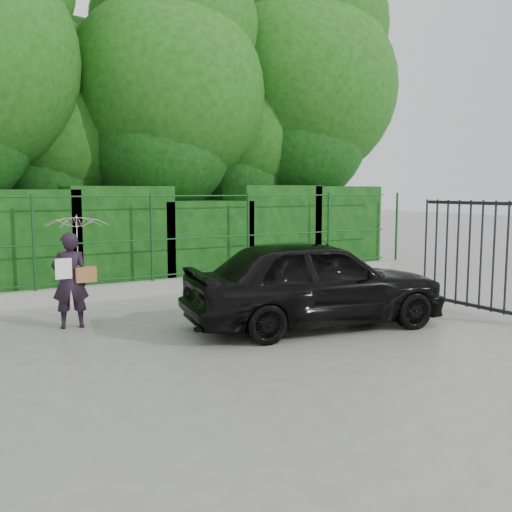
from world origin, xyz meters
TOP-DOWN VIEW (x-y plane):
  - ground at (0.00, 0.00)m, footprint 80.00×80.00m
  - kerb at (0.00, 4.50)m, footprint 14.00×0.25m
  - fence at (0.22, 4.50)m, footprint 14.13×0.06m
  - hedge at (0.23, 5.50)m, footprint 14.20×1.20m
  - trees at (1.14, 7.74)m, footprint 17.10×6.15m
  - gate at (4.60, -0.72)m, footprint 0.22×2.33m
  - woman at (-1.61, 2.50)m, footprint 1.00×1.02m
  - car at (1.64, 0.56)m, footprint 4.42×2.38m

SIDE VIEW (x-z plane):
  - ground at x=0.00m, z-range 0.00..0.00m
  - kerb at x=0.00m, z-range 0.00..0.30m
  - car at x=1.64m, z-range 0.00..1.43m
  - hedge at x=0.23m, z-range -0.09..2.20m
  - gate at x=4.60m, z-range 0.01..2.37m
  - woman at x=-1.61m, z-range 0.29..2.09m
  - fence at x=0.22m, z-range 0.30..2.10m
  - trees at x=1.14m, z-range 0.58..8.66m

